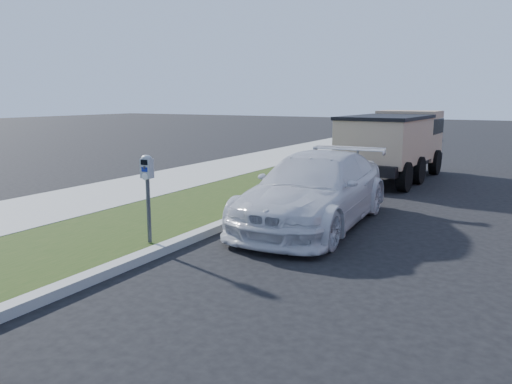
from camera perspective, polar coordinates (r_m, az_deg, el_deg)
The scene contains 5 objects.
ground at distance 7.75m, azimuth 5.46°, elevation -9.45°, with size 120.00×120.00×0.00m, color black.
streetside at distance 12.41m, azimuth -14.65°, elevation -1.72°, with size 6.12×50.00×0.15m.
parking_meter at distance 8.85m, azimuth -12.31°, elevation 1.40°, with size 0.22×0.16×1.55m.
white_wagon at distance 10.60m, azimuth 6.77°, elevation 0.27°, with size 2.12×5.22×1.52m, color silver.
dump_truck at distance 17.29m, azimuth 15.55°, elevation 5.61°, with size 2.46×5.74×2.21m.
Camera 1 is at (2.93, -6.67, 2.67)m, focal length 35.00 mm.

